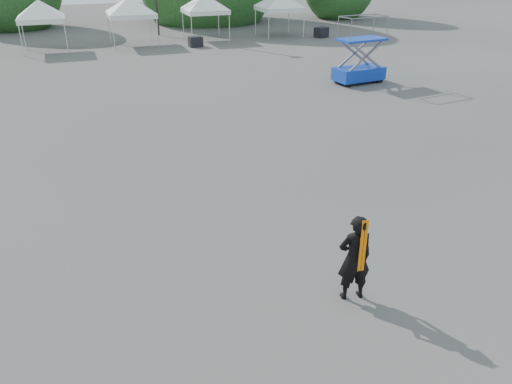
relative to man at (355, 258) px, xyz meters
name	(u,v)px	position (x,y,z in m)	size (l,w,h in m)	color
ground	(268,229)	(-0.60, 3.09, -0.94)	(120.00, 120.00, 0.00)	#474442
tent_d	(39,4)	(-6.07, 30.71, 2.12)	(4.17, 4.17, 3.88)	silver
tent_e	(130,0)	(-0.09, 31.18, 2.12)	(4.58, 4.58, 3.88)	silver
man	(355,258)	(0.00, 0.00, 0.00)	(0.74, 0.54, 1.87)	black
scissor_lift	(361,50)	(9.39, 15.63, 0.75)	(2.73, 1.61, 3.34)	#0C34A5
crate_mid	(196,42)	(3.93, 28.87, -0.58)	(0.93, 0.72, 0.72)	black
crate_east	(321,32)	(14.27, 29.54, -0.55)	(0.99, 0.77, 0.77)	black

